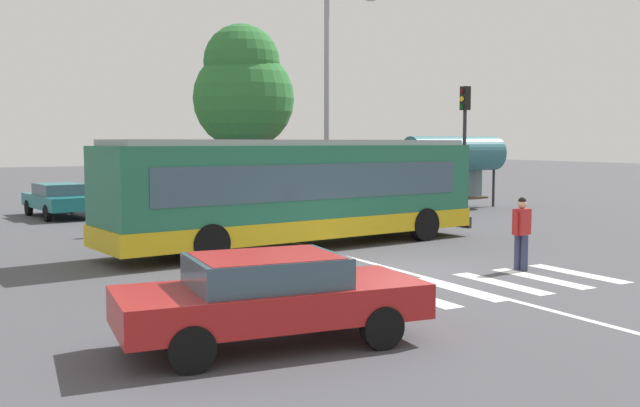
# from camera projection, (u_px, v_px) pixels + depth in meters

# --- Properties ---
(ground_plane) EXTENTS (160.00, 160.00, 0.00)m
(ground_plane) POSITION_uv_depth(u_px,v_px,m) (406.00, 271.00, 16.87)
(ground_plane) COLOR #47474C
(city_transit_bus) EXTENTS (11.76, 3.82, 3.06)m
(city_transit_bus) POSITION_uv_depth(u_px,v_px,m) (298.00, 192.00, 20.59)
(city_transit_bus) COLOR black
(city_transit_bus) RESTS_ON ground_plane
(pedestrian_crossing_street) EXTENTS (0.57, 0.34, 1.72)m
(pedestrian_crossing_street) POSITION_uv_depth(u_px,v_px,m) (522.00, 229.00, 16.79)
(pedestrian_crossing_street) COLOR #333856
(pedestrian_crossing_street) RESTS_ON ground_plane
(foreground_sedan) EXTENTS (4.67, 2.30, 1.35)m
(foreground_sedan) POSITION_uv_depth(u_px,v_px,m) (270.00, 294.00, 10.61)
(foreground_sedan) COLOR black
(foreground_sedan) RESTS_ON ground_plane
(parked_car_teal) EXTENTS (2.30, 4.67, 1.35)m
(parked_car_teal) POSITION_uv_depth(u_px,v_px,m) (59.00, 198.00, 28.83)
(parked_car_teal) COLOR black
(parked_car_teal) RESTS_ON ground_plane
(parked_car_silver) EXTENTS (2.30, 4.67, 1.35)m
(parked_car_silver) POSITION_uv_depth(u_px,v_px,m) (124.00, 196.00, 29.83)
(parked_car_silver) COLOR black
(parked_car_silver) RESTS_ON ground_plane
(parked_car_champagne) EXTENTS (2.21, 4.64, 1.35)m
(parked_car_champagne) POSITION_uv_depth(u_px,v_px,m) (183.00, 193.00, 31.44)
(parked_car_champagne) COLOR black
(parked_car_champagne) RESTS_ON ground_plane
(parked_car_blue) EXTENTS (2.28, 4.67, 1.35)m
(parked_car_blue) POSITION_uv_depth(u_px,v_px,m) (244.00, 192.00, 32.47)
(parked_car_blue) COLOR black
(parked_car_blue) RESTS_ON ground_plane
(parked_car_red) EXTENTS (1.98, 4.55, 1.35)m
(parked_car_red) POSITION_uv_depth(u_px,v_px,m) (301.00, 190.00, 33.53)
(parked_car_red) COLOR black
(parked_car_red) RESTS_ON ground_plane
(parked_car_charcoal) EXTENTS (1.95, 4.54, 1.35)m
(parked_car_charcoal) POSITION_uv_depth(u_px,v_px,m) (351.00, 188.00, 34.89)
(parked_car_charcoal) COLOR black
(parked_car_charcoal) RESTS_ON ground_plane
(traffic_light_far_corner) EXTENTS (0.33, 0.32, 5.12)m
(traffic_light_far_corner) POSITION_uv_depth(u_px,v_px,m) (465.00, 131.00, 27.70)
(traffic_light_far_corner) COLOR #28282B
(traffic_light_far_corner) RESTS_ON ground_plane
(bus_stop_shelter) EXTENTS (4.89, 1.54, 3.25)m
(bus_stop_shelter) POSITION_uv_depth(u_px,v_px,m) (454.00, 155.00, 32.35)
(bus_stop_shelter) COLOR #28282B
(bus_stop_shelter) RESTS_ON ground_plane
(twin_arm_street_lamp) EXTENTS (4.52, 0.32, 8.88)m
(twin_arm_street_lamp) POSITION_uv_depth(u_px,v_px,m) (327.00, 77.00, 27.53)
(twin_arm_street_lamp) COLOR #939399
(twin_arm_street_lamp) RESTS_ON ground_plane
(background_tree_right) EXTENTS (4.74, 4.74, 8.47)m
(background_tree_right) POSITION_uv_depth(u_px,v_px,m) (243.00, 88.00, 33.79)
(background_tree_right) COLOR brown
(background_tree_right) RESTS_ON ground_plane
(crosswalk_painted_stripes) EXTENTS (6.32, 2.66, 0.01)m
(crosswalk_painted_stripes) POSITION_uv_depth(u_px,v_px,m) (480.00, 286.00, 15.04)
(crosswalk_painted_stripes) COLOR silver
(crosswalk_painted_stripes) RESTS_ON ground_plane
(lane_center_line) EXTENTS (0.16, 24.00, 0.01)m
(lane_center_line) POSITION_uv_depth(u_px,v_px,m) (355.00, 259.00, 18.54)
(lane_center_line) COLOR silver
(lane_center_line) RESTS_ON ground_plane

